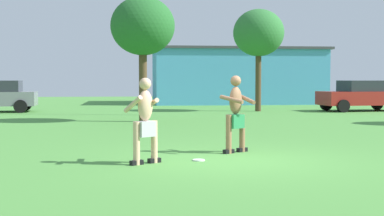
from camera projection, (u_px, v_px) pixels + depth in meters
name	position (u px, v px, depth m)	size (l,w,h in m)	color
ground_plane	(236.00, 160.00, 10.63)	(80.00, 80.00, 0.00)	#4C8E3D
player_near	(236.00, 112.00, 11.71)	(0.79, 0.78, 1.72)	black
player_in_gray	(145.00, 119.00, 10.16)	(0.74, 0.77, 1.67)	black
frisbee	(199.00, 160.00, 10.59)	(0.25, 0.25, 0.03)	white
car_red_mid_lot	(362.00, 95.00, 27.22)	(4.47, 2.41, 1.58)	maroon
lamp_post	(145.00, 36.00, 23.92)	(0.60, 0.24, 5.93)	black
outbuilding_behind_lot	(235.00, 76.00, 36.43)	(11.63, 6.81, 3.74)	#4C9ED1
tree_right_field	(143.00, 27.00, 20.18)	(2.47, 2.47, 4.82)	#4C3823
tree_behind_players	(259.00, 34.00, 26.85)	(2.60, 2.60, 5.23)	#4C3823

